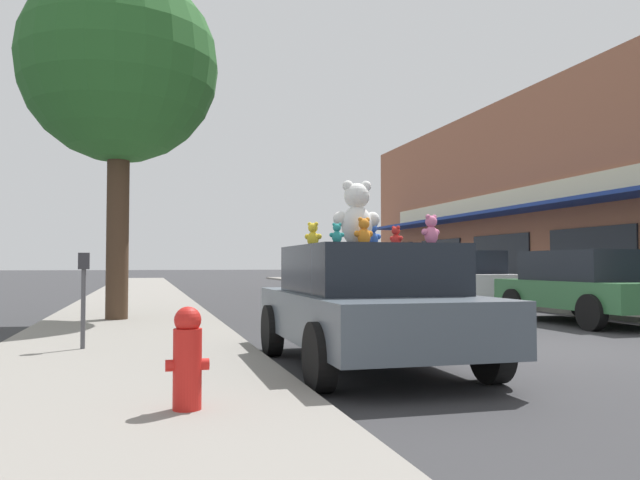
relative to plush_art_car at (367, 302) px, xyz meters
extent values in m
plane|color=#333335|center=(3.15, 0.70, -0.78)|extent=(260.00, 260.00, 0.00)
cube|color=gray|center=(-2.84, 0.70, -0.72)|extent=(3.43, 90.00, 0.12)
cube|color=navy|center=(10.15, 11.97, 2.40)|extent=(1.43, 25.97, 0.12)
cube|color=beige|center=(10.81, 11.97, 2.95)|extent=(0.08, 24.73, 0.70)
cube|color=black|center=(10.82, 9.39, 0.62)|extent=(0.06, 3.92, 2.00)
cube|color=black|center=(10.82, 14.54, 0.62)|extent=(0.06, 3.92, 2.00)
cube|color=black|center=(10.82, 19.69, 0.62)|extent=(0.06, 3.92, 2.00)
cube|color=black|center=(10.82, 24.85, 0.62)|extent=(0.06, 3.92, 2.00)
cube|color=#4C5660|center=(0.00, 0.00, -0.16)|extent=(1.95, 4.09, 0.55)
cube|color=black|center=(0.00, 0.00, 0.40)|extent=(1.70, 2.26, 0.57)
cylinder|color=black|center=(-0.91, 1.27, -0.44)|extent=(0.21, 0.69, 0.69)
cylinder|color=black|center=(0.95, 1.25, -0.44)|extent=(0.21, 0.69, 0.69)
cylinder|color=black|center=(-0.95, -1.25, -0.44)|extent=(0.21, 0.69, 0.69)
cylinder|color=black|center=(0.91, -1.27, -0.44)|extent=(0.21, 0.69, 0.69)
ellipsoid|color=white|center=(0.00, 0.39, 0.94)|extent=(0.43, 0.38, 0.52)
sphere|color=white|center=(0.00, 0.39, 1.32)|extent=(0.36, 0.36, 0.33)
sphere|color=white|center=(0.12, 0.38, 1.45)|extent=(0.15, 0.15, 0.14)
sphere|color=white|center=(-0.11, 0.40, 1.45)|extent=(0.15, 0.15, 0.14)
sphere|color=white|center=(0.02, 0.53, 1.31)|extent=(0.14, 0.14, 0.12)
sphere|color=white|center=(0.21, 0.40, 1.03)|extent=(0.21, 0.21, 0.19)
sphere|color=white|center=(-0.20, 0.44, 1.03)|extent=(0.21, 0.21, 0.19)
ellipsoid|color=pink|center=(0.62, -0.47, 0.79)|extent=(0.20, 0.18, 0.22)
sphere|color=pink|center=(0.62, -0.47, 0.95)|extent=(0.17, 0.17, 0.14)
sphere|color=pink|center=(0.66, -0.46, 1.01)|extent=(0.07, 0.07, 0.06)
sphere|color=pink|center=(0.57, -0.49, 1.01)|extent=(0.07, 0.07, 0.06)
sphere|color=#FFA3DA|center=(0.60, -0.42, 0.95)|extent=(0.07, 0.07, 0.05)
sphere|color=pink|center=(0.70, -0.44, 0.83)|extent=(0.10, 0.10, 0.08)
sphere|color=pink|center=(0.53, -0.49, 0.83)|extent=(0.10, 0.10, 0.08)
ellipsoid|color=red|center=(0.70, 0.78, 0.78)|extent=(0.17, 0.18, 0.18)
sphere|color=red|center=(0.70, 0.78, 0.91)|extent=(0.16, 0.16, 0.12)
sphere|color=red|center=(0.72, 0.75, 0.96)|extent=(0.07, 0.07, 0.05)
sphere|color=red|center=(0.68, 0.82, 0.96)|extent=(0.07, 0.07, 0.05)
sphere|color=#FF4741|center=(0.74, 0.81, 0.91)|extent=(0.06, 0.06, 0.04)
sphere|color=red|center=(0.74, 0.72, 0.81)|extent=(0.09, 0.09, 0.07)
sphere|color=red|center=(0.68, 0.85, 0.81)|extent=(0.09, 0.09, 0.07)
ellipsoid|color=teal|center=(-0.55, -0.53, 0.76)|extent=(0.13, 0.12, 0.14)
sphere|color=teal|center=(-0.55, -0.53, 0.86)|extent=(0.11, 0.11, 0.09)
sphere|color=teal|center=(-0.52, -0.54, 0.90)|extent=(0.05, 0.05, 0.04)
sphere|color=teal|center=(-0.58, -0.52, 0.90)|extent=(0.05, 0.05, 0.04)
sphere|color=#47CDC6|center=(-0.54, -0.49, 0.86)|extent=(0.04, 0.04, 0.03)
sphere|color=teal|center=(-0.49, -0.54, 0.78)|extent=(0.06, 0.06, 0.05)
sphere|color=teal|center=(-0.60, -0.51, 0.78)|extent=(0.06, 0.06, 0.05)
ellipsoid|color=blue|center=(0.28, 0.57, 0.78)|extent=(0.17, 0.15, 0.20)
sphere|color=blue|center=(0.28, 0.57, 0.93)|extent=(0.14, 0.14, 0.13)
sphere|color=blue|center=(0.33, 0.57, 0.98)|extent=(0.06, 0.06, 0.05)
sphere|color=blue|center=(0.24, 0.58, 0.98)|extent=(0.06, 0.06, 0.05)
sphere|color=#548DFF|center=(0.29, 0.63, 0.92)|extent=(0.05, 0.05, 0.05)
sphere|color=blue|center=(0.36, 0.57, 0.82)|extent=(0.08, 0.08, 0.07)
sphere|color=blue|center=(0.20, 0.59, 0.82)|extent=(0.08, 0.08, 0.07)
ellipsoid|color=orange|center=(-0.01, 0.08, 0.79)|extent=(0.18, 0.16, 0.21)
sphere|color=orange|center=(-0.01, 0.08, 0.95)|extent=(0.15, 0.15, 0.14)
sphere|color=orange|center=(0.04, 0.09, 1.00)|extent=(0.06, 0.06, 0.06)
sphere|color=orange|center=(-0.06, 0.08, 1.00)|extent=(0.06, 0.06, 0.06)
sphere|color=#FFBA41|center=(-0.02, 0.14, 0.94)|extent=(0.06, 0.06, 0.05)
sphere|color=orange|center=(0.07, 0.10, 0.83)|extent=(0.09, 0.09, 0.08)
sphere|color=orange|center=(-0.10, 0.08, 0.83)|extent=(0.09, 0.09, 0.08)
ellipsoid|color=yellow|center=(-0.46, 0.81, 0.79)|extent=(0.20, 0.20, 0.20)
sphere|color=yellow|center=(-0.46, 0.81, 0.94)|extent=(0.18, 0.18, 0.13)
sphere|color=yellow|center=(-0.42, 0.78, 0.99)|extent=(0.08, 0.08, 0.05)
sphere|color=yellow|center=(-0.50, 0.84, 0.99)|extent=(0.08, 0.08, 0.05)
sphere|color=#FFFF4D|center=(-0.43, 0.85, 0.93)|extent=(0.07, 0.07, 0.05)
sphere|color=yellow|center=(-0.39, 0.77, 0.82)|extent=(0.10, 0.10, 0.07)
sphere|color=yellow|center=(-0.52, 0.87, 0.82)|extent=(0.10, 0.10, 0.07)
cube|color=#336B3D|center=(6.33, 4.01, -0.16)|extent=(1.85, 4.09, 0.55)
cube|color=black|center=(6.33, 4.01, 0.43)|extent=(1.63, 2.47, 0.63)
cylinder|color=black|center=(5.42, 5.28, -0.44)|extent=(0.20, 0.69, 0.69)
cylinder|color=black|center=(7.23, 5.28, -0.44)|extent=(0.20, 0.69, 0.69)
cylinder|color=black|center=(5.42, 2.74, -0.44)|extent=(0.20, 0.69, 0.69)
cube|color=silver|center=(6.33, 9.43, -0.13)|extent=(1.88, 4.09, 0.62)
cube|color=black|center=(6.33, 9.43, 0.51)|extent=(1.66, 2.46, 0.65)
cylinder|color=black|center=(5.40, 10.70, -0.44)|extent=(0.20, 0.69, 0.69)
cylinder|color=black|center=(7.25, 10.70, -0.44)|extent=(0.20, 0.69, 0.69)
cylinder|color=black|center=(5.40, 8.17, -0.44)|extent=(0.20, 0.69, 0.69)
cylinder|color=black|center=(7.25, 8.17, -0.44)|extent=(0.20, 0.69, 0.69)
cylinder|color=#473323|center=(-3.13, 6.31, 1.10)|extent=(0.45, 0.45, 3.52)
sphere|color=#286028|center=(-3.13, 6.31, 4.58)|extent=(4.03, 4.03, 4.03)
cylinder|color=red|center=(-2.25, -2.14, -0.35)|extent=(0.22, 0.22, 0.62)
sphere|color=red|center=(-2.25, -2.14, 0.03)|extent=(0.21, 0.21, 0.21)
cylinder|color=red|center=(-2.37, -2.14, -0.32)|extent=(0.10, 0.09, 0.09)
cylinder|color=red|center=(-2.14, -2.14, -0.32)|extent=(0.10, 0.09, 0.09)
cylinder|color=#4C4C51|center=(-3.36, 1.76, -0.13)|extent=(0.06, 0.06, 1.05)
cube|color=#2D2D33|center=(-3.36, 1.76, 0.50)|extent=(0.14, 0.10, 0.22)
camera|label=1|loc=(-2.58, -7.07, 0.46)|focal=35.00mm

